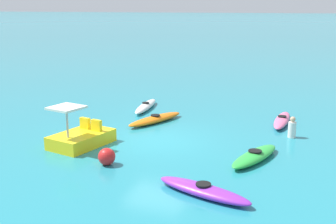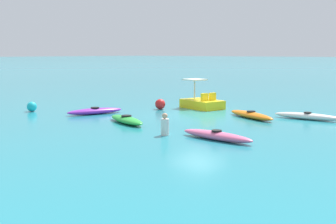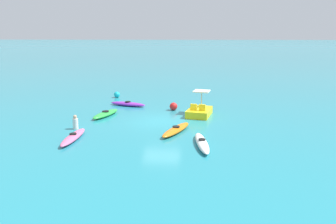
{
  "view_description": "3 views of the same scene",
  "coord_description": "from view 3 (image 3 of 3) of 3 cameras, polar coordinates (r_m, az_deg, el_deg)",
  "views": [
    {
      "loc": [
        15.55,
        6.01,
        5.28
      ],
      "look_at": [
        -2.15,
        -0.32,
        0.64
      ],
      "focal_mm": 46.36,
      "sensor_mm": 36.0,
      "label": 1
    },
    {
      "loc": [
        -13.27,
        17.55,
        3.23
      ],
      "look_at": [
        0.19,
        2.13,
        0.4
      ],
      "focal_mm": 46.13,
      "sensor_mm": 36.0,
      "label": 2
    },
    {
      "loc": [
        -20.83,
        -1.81,
        5.63
      ],
      "look_at": [
        -0.31,
        -0.44,
        0.69
      ],
      "focal_mm": 34.92,
      "sensor_mm": 36.0,
      "label": 3
    }
  ],
  "objects": [
    {
      "name": "ground_plane",
      "position": [
        21.66,
        -1.1,
        -1.58
      ],
      "size": [
        600.0,
        600.0,
        0.0
      ],
      "primitive_type": "plane",
      "color": "teal"
    },
    {
      "name": "kayak_pink",
      "position": [
        18.55,
        -16.21,
        -4.21
      ],
      "size": [
        3.16,
        0.71,
        0.37
      ],
      "color": "pink",
      "rests_on": "ground_plane"
    },
    {
      "name": "kayak_orange",
      "position": [
        19.16,
        1.42,
        -3.09
      ],
      "size": [
        3.29,
        1.91,
        0.37
      ],
      "color": "orange",
      "rests_on": "ground_plane"
    },
    {
      "name": "kayak_white",
      "position": [
        16.98,
        5.94,
        -5.37
      ],
      "size": [
        3.34,
        0.92,
        0.37
      ],
      "color": "white",
      "rests_on": "ground_plane"
    },
    {
      "name": "kayak_green",
      "position": [
        23.31,
        -10.84,
        -0.31
      ],
      "size": [
        3.04,
        1.62,
        0.37
      ],
      "color": "green",
      "rests_on": "ground_plane"
    },
    {
      "name": "kayak_purple",
      "position": [
        26.33,
        -7.02,
        1.41
      ],
      "size": [
        1.59,
        3.11,
        0.37
      ],
      "color": "purple",
      "rests_on": "ground_plane"
    },
    {
      "name": "pedal_boat_yellow",
      "position": [
        23.09,
        5.5,
        0.18
      ],
      "size": [
        2.68,
        2.0,
        1.68
      ],
      "color": "yellow",
      "rests_on": "ground_plane"
    },
    {
      "name": "buoy_cyan",
      "position": [
        29.92,
        -8.91,
        3.02
      ],
      "size": [
        0.54,
        0.54,
        0.54
      ],
      "primitive_type": "sphere",
      "color": "#19B7C6",
      "rests_on": "ground_plane"
    },
    {
      "name": "buoy_red",
      "position": [
        24.63,
        0.96,
        0.99
      ],
      "size": [
        0.59,
        0.59,
        0.59
      ],
      "primitive_type": "sphere",
      "color": "red",
      "rests_on": "ground_plane"
    },
    {
      "name": "person_near_shore",
      "position": [
        20.54,
        -15.86,
        -1.83
      ],
      "size": [
        0.37,
        0.37,
        0.88
      ],
      "color": "silver",
      "rests_on": "ground_plane"
    }
  ]
}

